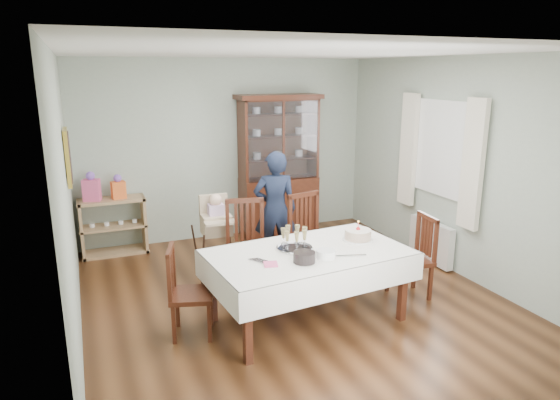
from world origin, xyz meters
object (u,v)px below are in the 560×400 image
high_chair (217,245)px  champagne_tray (294,243)px  chair_end_right (410,272)px  dining_table (308,286)px  sideboard (114,226)px  chair_far_left (247,264)px  woman (275,210)px  gift_bag_orange (118,188)px  birthday_cake (358,235)px  gift_bag_pink (91,188)px  chair_end_left (191,309)px  chair_far_right (313,255)px  china_cabinet (279,164)px

high_chair → champagne_tray: size_ratio=2.87×
chair_end_right → high_chair: (-1.90, 1.38, 0.14)m
chair_end_right → dining_table: bearing=-79.7°
sideboard → champagne_tray: 3.16m
chair_far_left → woman: 0.94m
sideboard → gift_bag_orange: gift_bag_orange is taller
sideboard → birthday_cake: size_ratio=2.78×
woman → gift_bag_pink: bearing=-13.9°
chair_end_right → gift_bag_orange: gift_bag_orange is taller
dining_table → high_chair: (-0.55, 1.47, 0.03)m
chair_far_left → chair_end_left: chair_far_left is taller
chair_far_right → chair_end_left: (-1.68, -0.75, -0.05)m
champagne_tray → birthday_cake: bearing=-0.9°
chair_far_left → chair_far_right: bearing=10.9°
dining_table → china_cabinet: bearing=73.7°
chair_end_left → champagne_tray: size_ratio=2.43×
sideboard → chair_end_left: size_ratio=0.99×
sideboard → chair_end_right: (3.03, -2.72, -0.12)m
sideboard → chair_far_right: (2.19, -1.89, -0.08)m
china_cabinet → chair_end_left: bearing=-127.3°
sideboard → chair_end_left: chair_end_left is taller
woman → high_chair: woman is taller
dining_table → chair_end_left: bearing=171.5°
dining_table → chair_far_left: 1.01m
chair_end_left → gift_bag_orange: (-0.40, 2.62, 0.68)m
china_cabinet → chair_end_right: bearing=-78.9°
china_cabinet → woman: bearing=-114.1°
dining_table → chair_end_right: (1.34, 0.09, -0.10)m
chair_far_right → gift_bag_pink: bearing=130.0°
chair_end_left → gift_bag_pink: (-0.75, 2.62, 0.71)m
chair_end_left → chair_end_right: chair_end_right is taller
chair_end_right → sideboard: bearing=-125.5°
high_chair → gift_bag_pink: bearing=138.5°
china_cabinet → chair_end_left: size_ratio=2.40×
sideboard → high_chair: high_chair is taller
chair_far_right → chair_end_left: chair_far_right is taller
gift_bag_pink → high_chair: bearing=-44.0°
chair_far_left → birthday_cake: (0.97, -0.85, 0.50)m
china_cabinet → sideboard: (-2.50, 0.02, -0.72)m
dining_table → high_chair: size_ratio=1.96×
sideboard → gift_bag_pink: size_ratio=2.22×
high_chair → champagne_tray: 1.49m
gift_bag_pink → gift_bag_orange: (0.35, 0.00, -0.03)m
sideboard → woman: bearing=-33.6°
sideboard → gift_bag_pink: 0.63m
high_chair → gift_bag_pink: (-1.37, 1.32, 0.56)m
woman → birthday_cake: size_ratio=4.76×
dining_table → woman: bearing=80.7°
woman → champagne_tray: woman is taller
china_cabinet → high_chair: 2.03m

